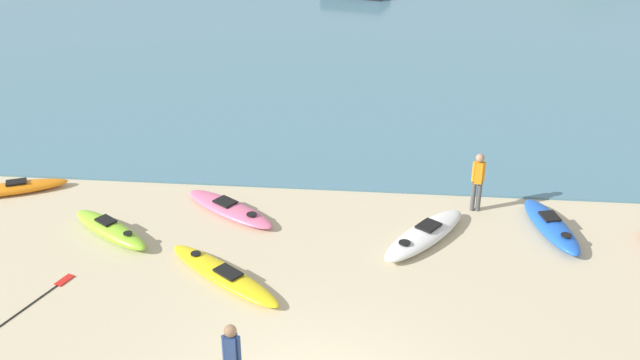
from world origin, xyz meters
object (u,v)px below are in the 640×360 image
kayak_on_sand_0 (424,235)px  kayak_on_sand_5 (551,226)px  kayak_on_sand_4 (223,275)px  person_near_waterline (478,179)px  kayak_on_sand_1 (110,229)px  person_near_foreground (232,358)px  kayak_on_sand_6 (12,188)px  kayak_on_sand_3 (229,209)px  loose_paddle (23,309)px

kayak_on_sand_0 → kayak_on_sand_5: (3.05, 0.66, 0.01)m
kayak_on_sand_5 → kayak_on_sand_4: bearing=-160.2°
kayak_on_sand_4 → person_near_waterline: size_ratio=1.96×
kayak_on_sand_1 → person_near_waterline: (8.79, 2.07, 0.72)m
kayak_on_sand_0 → person_near_waterline: (1.33, 1.59, 0.74)m
kayak_on_sand_0 → person_near_foreground: person_near_foreground is taller
kayak_on_sand_0 → kayak_on_sand_6: (-10.81, 1.40, -0.01)m
kayak_on_sand_3 → person_near_foreground: 6.66m
kayak_on_sand_4 → person_near_foreground: person_near_foreground is taller
kayak_on_sand_6 → person_near_waterline: size_ratio=1.81×
kayak_on_sand_4 → kayak_on_sand_6: kayak_on_sand_6 is taller
kayak_on_sand_1 → kayak_on_sand_6: size_ratio=0.88×
kayak_on_sand_0 → loose_paddle: kayak_on_sand_0 is taller
person_near_waterline → loose_paddle: size_ratio=0.60×
person_near_foreground → kayak_on_sand_3: bearing=102.2°
kayak_on_sand_3 → kayak_on_sand_4: kayak_on_sand_3 is taller
kayak_on_sand_1 → loose_paddle: size_ratio=0.94×
kayak_on_sand_4 → person_near_foreground: size_ratio=1.94×
person_near_foreground → loose_paddle: person_near_foreground is taller
kayak_on_sand_1 → kayak_on_sand_6: bearing=150.7°
kayak_on_sand_6 → kayak_on_sand_3: bearing=-5.1°
kayak_on_sand_4 → kayak_on_sand_6: size_ratio=1.08×
kayak_on_sand_5 → kayak_on_sand_6: kayak_on_sand_5 is taller
kayak_on_sand_0 → kayak_on_sand_1: (-7.47, -0.48, 0.02)m
kayak_on_sand_4 → kayak_on_sand_1: bearing=153.3°
kayak_on_sand_0 → kayak_on_sand_3: size_ratio=1.04×
kayak_on_sand_6 → loose_paddle: 5.50m
kayak_on_sand_0 → kayak_on_sand_4: bearing=-155.3°
kayak_on_sand_5 → loose_paddle: kayak_on_sand_5 is taller
kayak_on_sand_4 → person_near_foreground: (0.95, -3.57, 0.79)m
person_near_foreground → person_near_waterline: person_near_foreground is taller
person_near_foreground → person_near_waterline: bearing=56.3°
kayak_on_sand_6 → person_near_waterline: person_near_waterline is taller
kayak_on_sand_5 → person_near_foreground: 9.05m
kayak_on_sand_0 → person_near_foreground: 6.62m
kayak_on_sand_4 → person_near_waterline: person_near_waterline is taller
kayak_on_sand_3 → kayak_on_sand_5: 7.90m
person_near_foreground → person_near_waterline: (4.79, 7.19, -0.01)m
kayak_on_sand_0 → person_near_waterline: size_ratio=1.84×
kayak_on_sand_5 → person_near_waterline: (-1.72, 0.94, 0.73)m
kayak_on_sand_5 → loose_paddle: 12.05m
kayak_on_sand_1 → person_near_waterline: size_ratio=1.59×
kayak_on_sand_5 → kayak_on_sand_3: bearing=178.4°
kayak_on_sand_6 → loose_paddle: size_ratio=1.08×
kayak_on_sand_4 → loose_paddle: (-3.86, -1.46, -0.11)m
kayak_on_sand_5 → kayak_on_sand_0: bearing=-167.9°
kayak_on_sand_3 → person_near_foreground: (1.40, -6.46, 0.78)m
kayak_on_sand_6 → kayak_on_sand_1: bearing=-29.3°
kayak_on_sand_3 → person_near_waterline: 6.27m
kayak_on_sand_1 → person_near_foreground: size_ratio=1.57×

